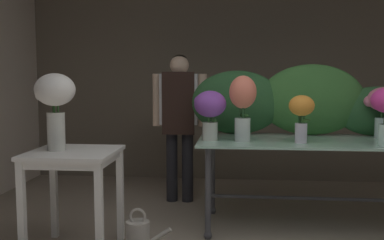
# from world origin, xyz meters

# --- Properties ---
(ground_plane) EXTENTS (7.66, 7.66, 0.00)m
(ground_plane) POSITION_xyz_m (0.00, 1.74, 0.00)
(ground_plane) COLOR gray
(wall_back) EXTENTS (5.89, 0.12, 2.88)m
(wall_back) POSITION_xyz_m (0.00, 3.48, 1.44)
(wall_back) COLOR #706656
(wall_back) RESTS_ON ground
(display_table_glass) EXTENTS (1.96, 0.89, 0.79)m
(display_table_glass) POSITION_xyz_m (0.42, 1.60, 0.67)
(display_table_glass) COLOR #A7D6BF
(display_table_glass) RESTS_ON ground
(side_table_white) EXTENTS (0.64, 0.64, 0.78)m
(side_table_white) POSITION_xyz_m (-1.46, 0.89, 0.67)
(side_table_white) COLOR white
(side_table_white) RESTS_ON ground
(florist) EXTENTS (0.57, 0.24, 1.56)m
(florist) POSITION_xyz_m (-0.84, 2.34, 0.96)
(florist) COLOR #232328
(florist) RESTS_ON ground
(foliage_backdrop) EXTENTS (2.07, 0.30, 0.66)m
(foliage_backdrop) POSITION_xyz_m (0.30, 1.93, 1.09)
(foliage_backdrop) COLOR #28562D
(foliage_backdrop) RESTS_ON display_table_glass
(vase_rosy_freesia) EXTENTS (0.30, 0.28, 0.45)m
(vase_rosy_freesia) POSITION_xyz_m (1.05, 1.75, 1.08)
(vase_rosy_freesia) COLOR silver
(vase_rosy_freesia) RESTS_ON display_table_glass
(vase_violet_peonies) EXTENTS (0.28, 0.28, 0.43)m
(vase_violet_peonies) POSITION_xyz_m (-0.46, 1.49, 1.06)
(vase_violet_peonies) COLOR silver
(vase_violet_peonies) RESTS_ON display_table_glass
(vase_coral_dahlias) EXTENTS (0.23, 0.23, 0.56)m
(vase_coral_dahlias) POSITION_xyz_m (-0.19, 1.45, 1.12)
(vase_coral_dahlias) COLOR silver
(vase_coral_dahlias) RESTS_ON display_table_glass
(vase_sunset_carnations) EXTENTS (0.21, 0.21, 0.40)m
(vase_sunset_carnations) POSITION_xyz_m (0.30, 1.41, 1.04)
(vase_sunset_carnations) COLOR silver
(vase_sunset_carnations) RESTS_ON display_table_glass
(vase_white_roses_tall) EXTENTS (0.31, 0.30, 0.58)m
(vase_white_roses_tall) POSITION_xyz_m (-1.59, 0.89, 1.16)
(vase_white_roses_tall) COLOR silver
(vase_white_roses_tall) RESTS_ON side_table_white
(watering_can) EXTENTS (0.35, 0.18, 0.34)m
(watering_can) POSITION_xyz_m (-0.97, 0.92, 0.13)
(watering_can) COLOR #B7B2A8
(watering_can) RESTS_ON ground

